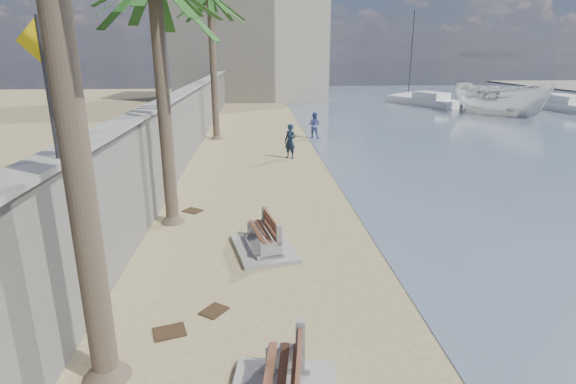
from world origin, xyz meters
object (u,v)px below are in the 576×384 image
person_a (290,139)px  yacht_near (553,105)px  sailboat_west (408,95)px  bench_far (264,237)px  boat_cruiser (501,98)px  person_b (314,124)px  yacht_far (423,102)px

person_a → yacht_near: 36.22m
person_a → sailboat_west: (18.10, 34.73, -0.70)m
bench_far → boat_cruiser: boat_cruiser is taller
bench_far → yacht_near: (30.76, 33.38, -0.07)m
person_b → sailboat_west: 32.85m
person_b → bench_far: bearing=102.0°
person_a → yacht_far: (16.72, 25.64, -0.72)m
person_b → boat_cruiser: (18.54, 10.58, 0.65)m
person_a → sailboat_west: 39.17m
yacht_near → boat_cruiser: bearing=115.7°
sailboat_west → yacht_far: bearing=-98.6°
bench_far → yacht_far: size_ratio=0.28×
bench_far → person_a: (1.64, 11.85, 0.65)m
bench_far → yacht_near: yacht_near is taller
person_a → yacht_near: (29.12, 21.53, -0.72)m
person_b → yacht_far: bearing=-103.1°
person_a → sailboat_west: size_ratio=0.20×
bench_far → yacht_near: bearing=47.3°
boat_cruiser → yacht_near: size_ratio=0.36×
yacht_far → sailboat_west: (1.37, 9.09, 0.01)m
person_b → sailboat_west: (16.03, 28.67, -0.61)m
person_a → yacht_near: bearing=76.9°
person_b → boat_cruiser: bearing=-126.6°
bench_far → person_b: bearing=78.3°
person_a → person_b: (2.07, 6.06, -0.10)m
bench_far → person_b: (3.71, 17.91, 0.55)m
bench_far → boat_cruiser: (22.25, 28.49, 1.20)m
bench_far → person_b: 18.30m
yacht_near → yacht_far: bearing=67.5°
bench_far → person_a: size_ratio=1.21×
yacht_near → sailboat_west: (-11.02, 13.20, 0.01)m
bench_far → boat_cruiser: size_ratio=0.64×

